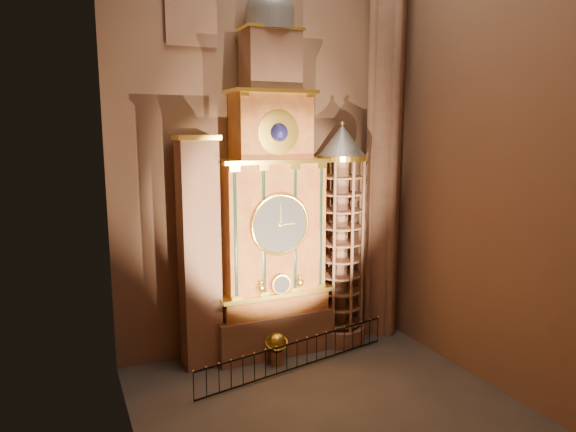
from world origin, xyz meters
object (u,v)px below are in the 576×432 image
stair_turret (340,237)px  celestial_globe (277,346)px  portrait_tower (199,252)px  astronomical_clock (271,213)px  iron_railing (297,355)px

stair_turret → celestial_globe: size_ratio=7.32×
portrait_tower → celestial_globe: 5.43m
astronomical_clock → iron_railing: bearing=-84.0°
celestial_globe → iron_railing: 1.05m
portrait_tower → celestial_globe: size_ratio=6.91×
stair_turret → portrait_tower: bearing=177.7°
stair_turret → celestial_globe: stair_turret is taller
celestial_globe → iron_railing: celestial_globe is taller
astronomical_clock → stair_turret: bearing=-4.3°
portrait_tower → celestial_globe: bearing=-26.2°
stair_turret → iron_railing: 5.98m
astronomical_clock → iron_railing: size_ratio=1.73×
iron_railing → stair_turret: bearing=31.7°
stair_turret → iron_railing: stair_turret is taller
astronomical_clock → celestial_globe: bearing=-104.7°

